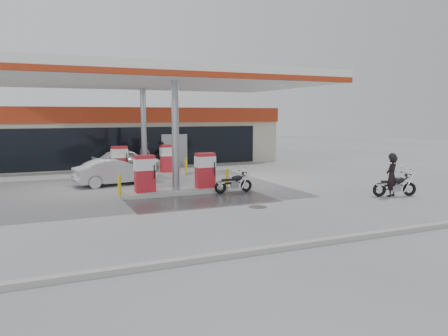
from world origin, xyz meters
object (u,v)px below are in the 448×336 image
object	(u,v)px
pump_island_near	(176,178)
sedan_white	(127,161)
parked_car_left	(55,160)
biker_walking	(162,155)
hatchback_silver	(115,172)
biker_main	(392,176)
attendant	(145,156)
pump_island_far	(144,164)
parked_motorcycle	(234,183)
main_motorcycle	(395,186)

from	to	relation	value
pump_island_near	sedan_white	bearing A→B (deg)	93.95
parked_car_left	biker_walking	bearing A→B (deg)	-96.17
hatchback_silver	parked_car_left	xyz separation A→B (m)	(-2.44, 8.40, -0.12)
hatchback_silver	biker_walking	xyz separation A→B (m)	(4.16, 6.20, 0.15)
biker_main	biker_walking	xyz separation A→B (m)	(-6.22, 14.17, -0.08)
pump_island_near	sedan_white	distance (m)	8.22
sedan_white	attendant	xyz separation A→B (m)	(1.28, 0.60, 0.19)
pump_island_far	parked_motorcycle	world-z (taller)	pump_island_far
parked_car_left	attendant	bearing A→B (deg)	-109.26
pump_island_near	biker_main	bearing A→B (deg)	-27.70
pump_island_near	sedan_white	size ratio (longest dim) A/B	1.23
biker_main	attendant	xyz separation A→B (m)	(-7.61, 13.17, 0.02)
hatchback_silver	parked_car_left	distance (m)	8.75
pump_island_far	sedan_white	distance (m)	2.27
main_motorcycle	biker_walking	xyz separation A→B (m)	(-6.41, 14.22, 0.36)
biker_main	parked_motorcycle	world-z (taller)	biker_main
attendant	parked_car_left	world-z (taller)	attendant
parked_motorcycle	hatchback_silver	distance (m)	6.34
pump_island_near	parked_car_left	distance (m)	12.82
pump_island_near	hatchback_silver	world-z (taller)	pump_island_near
pump_island_far	hatchback_silver	distance (m)	3.16
biker_main	sedan_white	size ratio (longest dim) A/B	0.42
parked_motorcycle	parked_car_left	distance (m)	14.58
hatchback_silver	pump_island_far	bearing A→B (deg)	-50.08
pump_island_near	parked_car_left	bearing A→B (deg)	110.56
main_motorcycle	attendant	xyz separation A→B (m)	(-7.79, 13.22, 0.45)
pump_island_near	biker_main	world-z (taller)	pump_island_near
biker_main	parked_car_left	world-z (taller)	biker_main
pump_island_far	sedan_white	size ratio (longest dim) A/B	1.23
pump_island_near	parked_car_left	size ratio (longest dim) A/B	1.39
pump_island_near	pump_island_far	world-z (taller)	same
sedan_white	hatchback_silver	size ratio (longest dim) A/B	1.05
hatchback_silver	parked_car_left	bearing A→B (deg)	6.77
parked_motorcycle	sedan_white	xyz separation A→B (m)	(-3.06, 9.00, 0.29)
pump_island_far	main_motorcycle	xyz separation A→B (m)	(8.51, -10.42, -0.26)
biker_main	parked_car_left	xyz separation A→B (m)	(-12.82, 16.37, -0.35)
attendant	sedan_white	bearing A→B (deg)	91.43
pump_island_near	parked_car_left	xyz separation A→B (m)	(-4.50, 12.00, -0.17)
biker_main	parked_car_left	size ratio (longest dim) A/B	0.48
main_motorcycle	parked_motorcycle	xyz separation A→B (m)	(-6.01, 3.62, -0.03)
parked_motorcycle	parked_car_left	size ratio (longest dim) A/B	0.50
pump_island_near	pump_island_far	bearing A→B (deg)	90.00
biker_walking	parked_car_left	bearing A→B (deg)	152.31
hatchback_silver	pump_island_near	bearing A→B (deg)	-159.61
biker_main	sedan_white	xyz separation A→B (m)	(-8.89, 12.57, -0.18)
pump_island_near	pump_island_far	size ratio (longest dim) A/B	1.00
pump_island_far	sedan_white	bearing A→B (deg)	104.44
main_motorcycle	parked_motorcycle	distance (m)	7.02
pump_island_near	main_motorcycle	size ratio (longest dim) A/B	2.65
pump_island_near	hatchback_silver	xyz separation A→B (m)	(-2.06, 3.60, -0.05)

